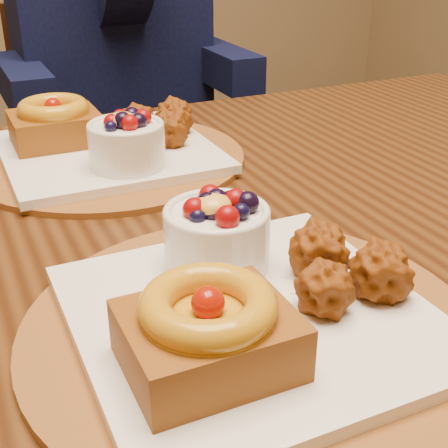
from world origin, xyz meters
The scene contains 5 objects.
dining_table centered at (-0.06, -0.10, 0.68)m, with size 1.60×0.90×0.76m.
place_setting_near centered at (-0.07, -0.31, 0.78)m, with size 0.38×0.38×0.09m.
place_setting_far centered at (-0.07, 0.12, 0.78)m, with size 0.38×0.38×0.09m.
chair_far centered at (0.09, 0.82, 0.48)m, with size 0.51×0.51×0.87m.
diner centered at (0.11, 0.71, 0.89)m, with size 0.51×0.49×0.83m.
Camera 1 is at (-0.26, -0.69, 1.06)m, focal length 50.00 mm.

